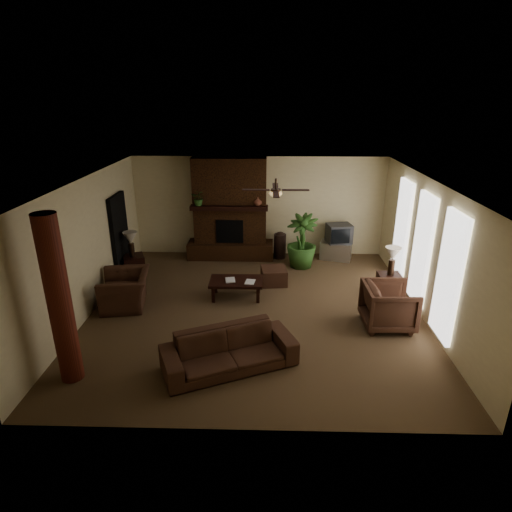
{
  "coord_description": "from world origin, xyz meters",
  "views": [
    {
      "loc": [
        0.24,
        -8.12,
        4.38
      ],
      "look_at": [
        0.0,
        0.4,
        1.1
      ],
      "focal_mm": 29.65,
      "sensor_mm": 36.0,
      "label": 1
    }
  ],
  "objects_px": {
    "lamp_left": "(131,240)",
    "lamp_right": "(393,256)",
    "floor_vase": "(280,243)",
    "armchair_right": "(389,304)",
    "ottoman": "(274,276)",
    "armchair_left": "(125,285)",
    "side_table_right": "(389,286)",
    "coffee_table": "(236,283)",
    "log_column": "(59,301)",
    "tv_stand": "(336,250)",
    "floor_plant": "(301,252)",
    "sofa": "(229,345)",
    "side_table_left": "(134,266)"
  },
  "relations": [
    {
      "from": "sofa",
      "to": "floor_plant",
      "type": "relative_size",
      "value": 1.55
    },
    {
      "from": "armchair_left",
      "to": "armchair_right",
      "type": "relative_size",
      "value": 1.17
    },
    {
      "from": "lamp_left",
      "to": "floor_plant",
      "type": "bearing_deg",
      "value": 10.67
    },
    {
      "from": "armchair_left",
      "to": "lamp_left",
      "type": "height_order",
      "value": "lamp_left"
    },
    {
      "from": "armchair_right",
      "to": "lamp_right",
      "type": "height_order",
      "value": "lamp_right"
    },
    {
      "from": "log_column",
      "to": "tv_stand",
      "type": "distance_m",
      "value": 7.62
    },
    {
      "from": "floor_plant",
      "to": "side_table_left",
      "type": "bearing_deg",
      "value": -170.02
    },
    {
      "from": "coffee_table",
      "to": "log_column",
      "type": "bearing_deg",
      "value": -129.77
    },
    {
      "from": "ottoman",
      "to": "lamp_right",
      "type": "bearing_deg",
      "value": -13.68
    },
    {
      "from": "coffee_table",
      "to": "floor_plant",
      "type": "relative_size",
      "value": 0.83
    },
    {
      "from": "coffee_table",
      "to": "lamp_right",
      "type": "relative_size",
      "value": 1.85
    },
    {
      "from": "lamp_right",
      "to": "log_column",
      "type": "bearing_deg",
      "value": -152.27
    },
    {
      "from": "floor_plant",
      "to": "lamp_right",
      "type": "xyz_separation_m",
      "value": [
        1.89,
        -1.76,
        0.6
      ]
    },
    {
      "from": "sofa",
      "to": "side_table_right",
      "type": "relative_size",
      "value": 4.07
    },
    {
      "from": "tv_stand",
      "to": "floor_vase",
      "type": "distance_m",
      "value": 1.59
    },
    {
      "from": "coffee_table",
      "to": "floor_vase",
      "type": "xyz_separation_m",
      "value": [
        1.06,
        2.55,
        0.06
      ]
    },
    {
      "from": "tv_stand",
      "to": "lamp_right",
      "type": "distance_m",
      "value": 2.63
    },
    {
      "from": "log_column",
      "to": "side_table_right",
      "type": "height_order",
      "value": "log_column"
    },
    {
      "from": "sofa",
      "to": "armchair_left",
      "type": "bearing_deg",
      "value": 115.02
    },
    {
      "from": "sofa",
      "to": "floor_vase",
      "type": "relative_size",
      "value": 2.91
    },
    {
      "from": "armchair_left",
      "to": "lamp_right",
      "type": "relative_size",
      "value": 1.76
    },
    {
      "from": "log_column",
      "to": "side_table_right",
      "type": "bearing_deg",
      "value": 27.59
    },
    {
      "from": "armchair_right",
      "to": "ottoman",
      "type": "xyz_separation_m",
      "value": [
        -2.25,
        1.99,
        -0.29
      ]
    },
    {
      "from": "sofa",
      "to": "floor_vase",
      "type": "distance_m",
      "value": 5.29
    },
    {
      "from": "ottoman",
      "to": "coffee_table",
      "type": "bearing_deg",
      "value": -137.51
    },
    {
      "from": "armchair_left",
      "to": "floor_plant",
      "type": "relative_size",
      "value": 0.8
    },
    {
      "from": "coffee_table",
      "to": "lamp_left",
      "type": "relative_size",
      "value": 1.85
    },
    {
      "from": "sofa",
      "to": "tv_stand",
      "type": "distance_m",
      "value": 5.77
    },
    {
      "from": "sofa",
      "to": "floor_plant",
      "type": "xyz_separation_m",
      "value": [
        1.54,
        4.56,
        -0.03
      ]
    },
    {
      "from": "log_column",
      "to": "sofa",
      "type": "bearing_deg",
      "value": 7.94
    },
    {
      "from": "log_column",
      "to": "coffee_table",
      "type": "relative_size",
      "value": 2.33
    },
    {
      "from": "sofa",
      "to": "floor_vase",
      "type": "xyz_separation_m",
      "value": [
        0.99,
        5.19,
        -0.01
      ]
    },
    {
      "from": "armchair_left",
      "to": "floor_vase",
      "type": "height_order",
      "value": "armchair_left"
    },
    {
      "from": "armchair_right",
      "to": "coffee_table",
      "type": "xyz_separation_m",
      "value": [
        -3.12,
        1.19,
        -0.12
      ]
    },
    {
      "from": "floor_vase",
      "to": "floor_plant",
      "type": "xyz_separation_m",
      "value": [
        0.56,
        -0.64,
        -0.03
      ]
    },
    {
      "from": "floor_vase",
      "to": "lamp_right",
      "type": "distance_m",
      "value": 3.47
    },
    {
      "from": "armchair_left",
      "to": "lamp_left",
      "type": "distance_m",
      "value": 1.66
    },
    {
      "from": "armchair_left",
      "to": "lamp_left",
      "type": "bearing_deg",
      "value": -179.41
    },
    {
      "from": "coffee_table",
      "to": "side_table_right",
      "type": "relative_size",
      "value": 2.18
    },
    {
      "from": "side_table_left",
      "to": "armchair_left",
      "type": "bearing_deg",
      "value": -79.46
    },
    {
      "from": "log_column",
      "to": "armchair_left",
      "type": "xyz_separation_m",
      "value": [
        0.1,
        2.55,
        -0.9
      ]
    },
    {
      "from": "ottoman",
      "to": "side_table_right",
      "type": "xyz_separation_m",
      "value": [
        2.62,
        -0.67,
        0.08
      ]
    },
    {
      "from": "armchair_left",
      "to": "floor_plant",
      "type": "xyz_separation_m",
      "value": [
        4.01,
        2.37,
        -0.1
      ]
    },
    {
      "from": "armchair_right",
      "to": "side_table_left",
      "type": "distance_m",
      "value": 6.27
    },
    {
      "from": "side_table_left",
      "to": "lamp_right",
      "type": "height_order",
      "value": "lamp_right"
    },
    {
      "from": "coffee_table",
      "to": "ottoman",
      "type": "bearing_deg",
      "value": 42.49
    },
    {
      "from": "coffee_table",
      "to": "ottoman",
      "type": "distance_m",
      "value": 1.19
    },
    {
      "from": "sofa",
      "to": "coffee_table",
      "type": "relative_size",
      "value": 1.87
    },
    {
      "from": "armchair_left",
      "to": "side_table_right",
      "type": "bearing_deg",
      "value": 85.28
    },
    {
      "from": "lamp_left",
      "to": "lamp_right",
      "type": "xyz_separation_m",
      "value": [
        6.19,
        -0.95,
        0.0
      ]
    }
  ]
}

